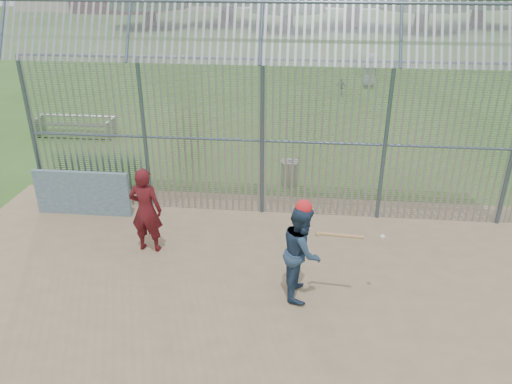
# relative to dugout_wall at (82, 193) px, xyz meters

# --- Properties ---
(ground) EXTENTS (120.00, 120.00, 0.00)m
(ground) POSITION_rel_dugout_wall_xyz_m (4.60, -2.90, -0.62)
(ground) COLOR #2D511E
(ground) RESTS_ON ground
(dirt_infield) EXTENTS (14.00, 10.00, 0.02)m
(dirt_infield) POSITION_rel_dugout_wall_xyz_m (4.60, -3.40, -0.61)
(dirt_infield) COLOR #756047
(dirt_infield) RESTS_ON ground
(dugout_wall) EXTENTS (2.50, 0.12, 1.20)m
(dugout_wall) POSITION_rel_dugout_wall_xyz_m (0.00, 0.00, 0.00)
(dugout_wall) COLOR #38566B
(dugout_wall) RESTS_ON dirt_infield
(batter) EXTENTS (0.75, 0.95, 1.95)m
(batter) POSITION_rel_dugout_wall_xyz_m (5.69, -2.83, 0.37)
(batter) COLOR navy
(batter) RESTS_ON dirt_infield
(onlooker) EXTENTS (0.77, 0.53, 2.01)m
(onlooker) POSITION_rel_dugout_wall_xyz_m (2.19, -1.52, 0.41)
(onlooker) COLOR maroon
(onlooker) RESTS_ON dirt_infield
(bg_kid_standing) EXTENTS (0.96, 0.75, 1.73)m
(bg_kid_standing) POSITION_rel_dugout_wall_xyz_m (8.80, 14.99, 0.25)
(bg_kid_standing) COLOR slate
(bg_kid_standing) RESTS_ON ground
(bg_kid_seated) EXTENTS (0.51, 0.33, 0.80)m
(bg_kid_seated) POSITION_rel_dugout_wall_xyz_m (7.30, 13.32, -0.22)
(bg_kid_seated) COLOR slate
(bg_kid_seated) RESTS_ON ground
(batting_gear) EXTENTS (1.69, 0.37, 0.72)m
(batting_gear) POSITION_rel_dugout_wall_xyz_m (5.80, -2.85, 1.26)
(batting_gear) COLOR red
(batting_gear) RESTS_ON ground
(trash_can) EXTENTS (0.56, 0.56, 0.82)m
(trash_can) POSITION_rel_dugout_wall_xyz_m (5.25, 2.47, -0.24)
(trash_can) COLOR gray
(trash_can) RESTS_ON ground
(bleacher) EXTENTS (3.00, 0.95, 0.72)m
(bleacher) POSITION_rel_dugout_wall_xyz_m (-2.91, 6.03, -0.21)
(bleacher) COLOR gray
(bleacher) RESTS_ON ground
(backstop_fence) EXTENTS (20.09, 0.81, 5.30)m
(backstop_fence) POSITION_rel_dugout_wall_xyz_m (6.41, 0.53, 1.74)
(backstop_fence) COLOR #47566B
(backstop_fence) RESTS_ON ground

